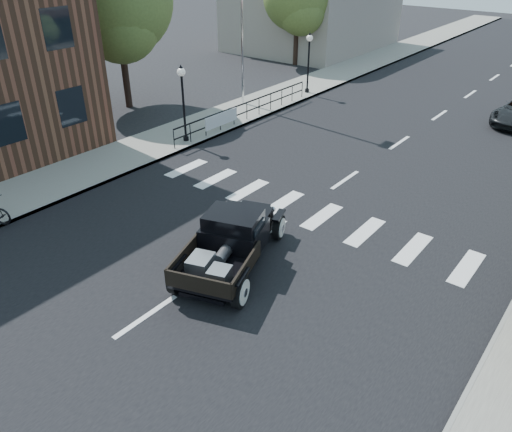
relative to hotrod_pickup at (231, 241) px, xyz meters
The scene contains 12 objects.
ground 0.83m from the hotrod_pickup, behind, with size 120.00×120.00×0.00m, color black.
road 14.99m from the hotrod_pickup, 90.77° to the left, with size 14.00×80.00×0.02m, color black.
road_markings 10.00m from the hotrod_pickup, 91.16° to the left, with size 12.00×60.00×0.06m, color silver, non-canonical shape.
sidewalk_left 17.33m from the hotrod_pickup, 120.18° to the left, with size 3.00×80.00×0.15m, color gray.
low_building_left 31.88m from the hotrod_pickup, 118.53° to the left, with size 10.00×12.00×5.00m, color gray.
railing 12.47m from the hotrod_pickup, 126.97° to the left, with size 0.08×10.00×1.00m, color black, non-canonical shape.
banner 10.89m from the hotrod_pickup, 132.97° to the left, with size 0.04×2.20×0.60m, color silver, non-canonical shape.
lamp_post_b 9.87m from the hotrod_pickup, 142.60° to the left, with size 0.36×0.36×3.36m, color black, non-canonical shape.
lamp_post_c 17.80m from the hotrod_pickup, 116.04° to the left, with size 0.36×0.36×3.36m, color black, non-canonical shape.
big_tree_near 16.63m from the hotrod_pickup, 150.71° to the left, with size 5.68×5.68×8.34m, color #4D5F28, non-canonical shape.
big_tree_far 25.52m from the hotrod_pickup, 120.04° to the left, with size 4.81×4.81×7.06m, color #4D5F28, non-canonical shape.
hotrod_pickup is the anchor object (origin of this frame).
Camera 1 is at (8.03, -8.82, 8.29)m, focal length 35.00 mm.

